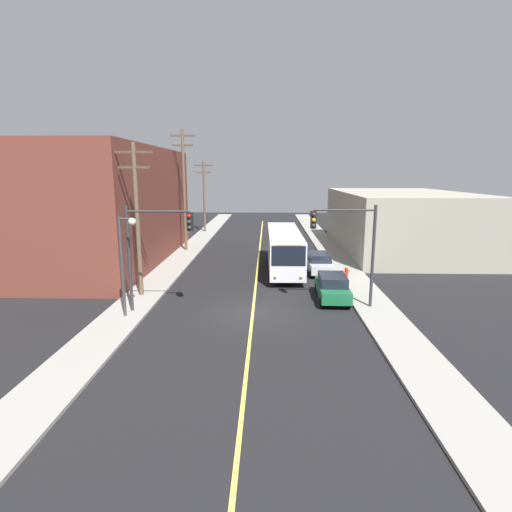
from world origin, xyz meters
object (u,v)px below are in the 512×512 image
Objects in this scene: parked_car_green at (332,287)px; fire_hydrant at (346,271)px; city_bus at (284,248)px; utility_pole_mid at (184,186)px; utility_pole_far at (204,193)px; street_lamp_left at (125,252)px; utility_pole_near at (137,213)px; traffic_signal_left_corner at (155,239)px; parked_car_silver at (319,263)px; traffic_signal_right_corner at (347,237)px.

fire_hydrant is at bearing 70.33° from parked_car_green.
city_bus is 1.02× the size of utility_pole_mid.
city_bus is at bearing 108.28° from parked_car_green.
street_lamp_left is (0.80, -33.17, -1.55)m from utility_pole_far.
fire_hydrant is (14.20, 5.03, -4.86)m from utility_pole_near.
utility_pole_far is (-0.28, 29.20, -0.16)m from utility_pole_near.
utility_pole_far is (-12.58, 29.48, 4.45)m from parked_car_green.
street_lamp_left is at bearing -147.50° from traffic_signal_left_corner.
utility_pole_near is 4.36m from street_lamp_left.
city_bus is at bearing 53.09° from street_lamp_left.
utility_pole_mid is 18.86m from fire_hydrant.
utility_pole_mid is at bearing 144.63° from parked_car_silver.
street_lamp_left reaches higher than city_bus.
parked_car_silver is at bearing 136.95° from fire_hydrant.
parked_car_green is 5.65m from fire_hydrant.
parked_car_green is 0.46× the size of utility_pole_near.
utility_pole_near is at bearing 97.51° from street_lamp_left.
traffic_signal_left_corner is (-10.38, -9.86, 3.46)m from parked_car_silver.
parked_car_green reaches higher than fire_hydrant.
traffic_signal_left_corner is 1.00× the size of traffic_signal_right_corner.
utility_pole_mid is 1.98× the size of traffic_signal_left_corner.
traffic_signal_left_corner is 7.14× the size of fire_hydrant.
utility_pole_near is 3.81m from traffic_signal_left_corner.
traffic_signal_right_corner is 12.41m from street_lamp_left.
utility_pole_mid is 1.98× the size of traffic_signal_right_corner.
parked_car_green is at bearing -109.67° from fire_hydrant.
street_lamp_left is (0.52, -3.98, -1.71)m from utility_pole_near.
parked_car_green is 5.27× the size of fire_hydrant.
fire_hydrant is (14.37, -10.62, -6.05)m from utility_pole_mid.
fire_hydrant is (1.90, 5.31, -0.26)m from parked_car_green.
parked_car_silver is 0.81× the size of street_lamp_left.
traffic_signal_left_corner is 1.77m from street_lamp_left.
street_lamp_left reaches higher than parked_car_green.
parked_car_silver is 14.80m from utility_pole_near.
traffic_signal_left_corner is (-7.61, -11.12, 2.49)m from city_bus.
utility_pole_near reaches higher than city_bus.
parked_car_silver is 0.48× the size of utility_pole_far.
parked_car_silver reaches higher than fire_hydrant.
traffic_signal_left_corner is at bearing -146.53° from fire_hydrant.
utility_pole_mid reaches higher than parked_car_silver.
city_bus is 2.22× the size of street_lamp_left.
parked_car_green is 32.36m from utility_pole_far.
utility_pole_far is at bearing 90.54° from utility_pole_near.
utility_pole_mid reaches higher than traffic_signal_left_corner.
traffic_signal_right_corner reaches higher than parked_car_silver.
utility_pole_near is 15.83m from fire_hydrant.
utility_pole_near is 1.03× the size of utility_pole_far.
utility_pole_far is 1.55× the size of traffic_signal_right_corner.
traffic_signal_right_corner is 1.09× the size of street_lamp_left.
utility_pole_mid is 13.61m from utility_pole_far.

